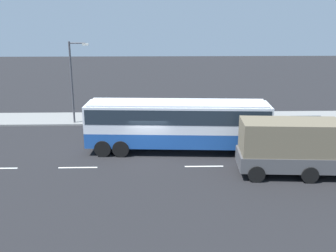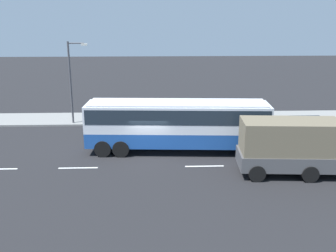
# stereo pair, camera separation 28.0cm
# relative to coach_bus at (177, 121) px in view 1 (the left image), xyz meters

# --- Properties ---
(ground_plane) EXTENTS (120.00, 120.00, 0.00)m
(ground_plane) POSITION_rel_coach_bus_xyz_m (-1.93, -0.77, -2.14)
(ground_plane) COLOR black
(sidewalk_curb) EXTENTS (80.00, 4.00, 0.15)m
(sidewalk_curb) POSITION_rel_coach_bus_xyz_m (-1.93, 8.35, -2.07)
(sidewalk_curb) COLOR gray
(sidewalk_curb) RESTS_ON ground_plane
(lane_centreline) EXTENTS (25.34, 0.16, 0.01)m
(lane_centreline) POSITION_rel_coach_bus_xyz_m (-10.73, -2.83, -2.14)
(lane_centreline) COLOR white
(lane_centreline) RESTS_ON ground_plane
(coach_bus) EXTENTS (12.35, 3.36, 3.45)m
(coach_bus) POSITION_rel_coach_bus_xyz_m (0.00, 0.00, 0.00)
(coach_bus) COLOR #1E4C9E
(coach_bus) RESTS_ON ground_plane
(cargo_truck) EXTENTS (8.26, 3.04, 3.26)m
(cargo_truck) POSITION_rel_coach_bus_xyz_m (7.21, -4.24, -0.41)
(cargo_truck) COLOR #19592D
(cargo_truck) RESTS_ON ground_plane
(car_black_sedan) EXTENTS (4.55, 1.89, 1.37)m
(car_black_sedan) POSITION_rel_coach_bus_xyz_m (10.48, 3.24, -1.40)
(car_black_sedan) COLOR black
(car_black_sedan) RESTS_ON ground_plane
(pedestrian_near_curb) EXTENTS (0.32, 0.32, 1.54)m
(pedestrian_near_curb) POSITION_rel_coach_bus_xyz_m (0.60, 8.71, -1.12)
(pedestrian_near_curb) COLOR #38334C
(pedestrian_near_curb) RESTS_ON sidewalk_curb
(pedestrian_at_crossing) EXTENTS (0.32, 0.32, 1.78)m
(pedestrian_at_crossing) POSITION_rel_coach_bus_xyz_m (-1.50, 6.82, -0.96)
(pedestrian_at_crossing) COLOR black
(pedestrian_at_crossing) RESTS_ON sidewalk_curb
(street_lamp) EXTENTS (1.64, 0.24, 6.78)m
(street_lamp) POSITION_rel_coach_bus_xyz_m (-8.27, 6.92, 1.90)
(street_lamp) COLOR #47474C
(street_lamp) RESTS_ON sidewalk_curb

